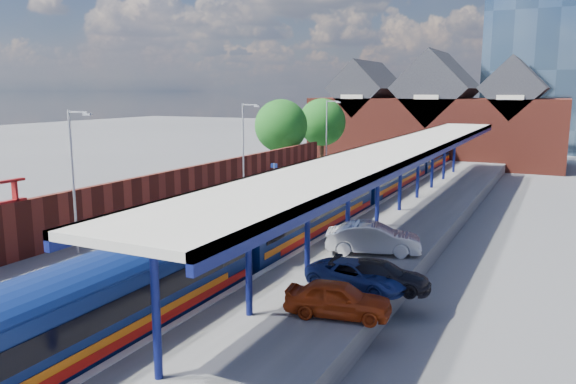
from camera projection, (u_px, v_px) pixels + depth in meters
name	position (u px, v px, depth m)	size (l,w,h in m)	color
ground	(362.00, 200.00, 46.18)	(240.00, 240.00, 0.00)	#5B5B5E
ballast_bed	(313.00, 226.00, 37.35)	(6.00, 76.00, 0.06)	#473D33
rails	(313.00, 224.00, 37.33)	(4.51, 76.00, 0.14)	slate
left_platform	(242.00, 211.00, 39.66)	(5.00, 76.00, 1.00)	#565659
right_platform	(402.00, 228.00, 34.65)	(6.00, 76.00, 1.00)	#565659
coping_left	(271.00, 207.00, 38.54)	(0.30, 76.00, 0.05)	silver
coping_right	(358.00, 216.00, 35.80)	(0.30, 76.00, 0.05)	silver
yellow_line	(263.00, 206.00, 38.81)	(0.14, 76.00, 0.01)	yellow
train	(353.00, 188.00, 39.57)	(2.88, 65.91, 3.45)	#0B1D53
canopy	(405.00, 149.00, 35.76)	(4.50, 52.00, 4.48)	#0E1554
lamp_post_b	(75.00, 173.00, 26.88)	(1.48, 0.18, 7.00)	#A5A8AA
lamp_post_c	(245.00, 145.00, 41.00)	(1.48, 0.18, 7.00)	#A5A8AA
lamp_post_d	(328.00, 131.00, 55.13)	(1.48, 0.18, 7.00)	#A5A8AA
platform_sign	(274.00, 174.00, 42.58)	(0.55, 0.08, 2.50)	#A5A8AA
brick_wall	(152.00, 196.00, 34.74)	(0.35, 50.00, 3.86)	maroon
station_building	(436.00, 119.00, 69.93)	(30.00, 12.12, 13.78)	maroon
glass_tower	(541.00, 13.00, 82.38)	(14.20, 14.20, 40.30)	#48637B
tree_near	(282.00, 127.00, 54.95)	(5.20, 5.20, 8.10)	#382314
tree_far	(323.00, 124.00, 61.58)	(5.20, 5.20, 8.10)	#382314
parked_car_red	(338.00, 299.00, 19.78)	(1.52, 3.77, 1.28)	#A12F0D
parked_car_silver	(373.00, 238.00, 27.45)	(1.60, 4.59, 1.51)	silver
parked_car_dark	(380.00, 275.00, 22.48)	(1.63, 4.01, 1.16)	black
parked_car_blue	(357.00, 275.00, 22.48)	(1.91, 4.15, 1.15)	navy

